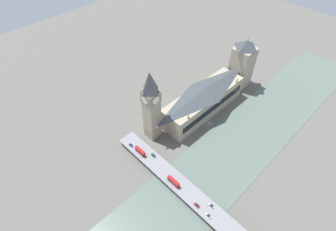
{
  "coord_description": "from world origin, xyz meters",
  "views": [
    {
      "loc": [
        -89.37,
        140.63,
        178.72
      ],
      "look_at": [
        19.65,
        33.81,
        20.26
      ],
      "focal_mm": 28.0,
      "sensor_mm": 36.0,
      "label": 1
    }
  ],
  "objects_px": {
    "road_bridge": "(188,192)",
    "double_decker_bus_mid": "(173,181)",
    "parliament_hall": "(204,100)",
    "car_southbound_mid": "(197,205)",
    "car_northbound_tail": "(153,155)",
    "car_southbound_tail": "(208,216)",
    "clock_tower": "(151,105)",
    "double_decker_bus_lead": "(140,151)",
    "car_northbound_lead": "(211,206)",
    "victoria_tower": "(242,64)",
    "car_southbound_lead": "(131,145)"
  },
  "relations": [
    {
      "from": "road_bridge",
      "to": "double_decker_bus_mid",
      "type": "xyz_separation_m",
      "value": [
        11.76,
        2.93,
        3.66
      ]
    },
    {
      "from": "parliament_hall",
      "to": "car_southbound_mid",
      "type": "height_order",
      "value": "parliament_hall"
    },
    {
      "from": "car_northbound_tail",
      "to": "car_southbound_tail",
      "type": "height_order",
      "value": "car_northbound_tail"
    },
    {
      "from": "car_northbound_tail",
      "to": "road_bridge",
      "type": "bearing_deg",
      "value": 175.8
    },
    {
      "from": "clock_tower",
      "to": "double_decker_bus_mid",
      "type": "relative_size",
      "value": 6.43
    },
    {
      "from": "double_decker_bus_lead",
      "to": "car_northbound_tail",
      "type": "relative_size",
      "value": 2.37
    },
    {
      "from": "parliament_hall",
      "to": "car_northbound_lead",
      "type": "height_order",
      "value": "parliament_hall"
    },
    {
      "from": "car_northbound_tail",
      "to": "car_southbound_tail",
      "type": "relative_size",
      "value": 1.03
    },
    {
      "from": "victoria_tower",
      "to": "double_decker_bus_mid",
      "type": "relative_size",
      "value": 5.32
    },
    {
      "from": "clock_tower",
      "to": "car_southbound_lead",
      "type": "xyz_separation_m",
      "value": [
        0.5,
        23.96,
        -30.17
      ]
    },
    {
      "from": "car_northbound_lead",
      "to": "car_southbound_lead",
      "type": "height_order",
      "value": "car_northbound_lead"
    },
    {
      "from": "victoria_tower",
      "to": "road_bridge",
      "type": "relative_size",
      "value": 0.39
    },
    {
      "from": "road_bridge",
      "to": "car_southbound_tail",
      "type": "height_order",
      "value": "car_southbound_tail"
    },
    {
      "from": "car_northbound_tail",
      "to": "car_southbound_mid",
      "type": "height_order",
      "value": "car_northbound_tail"
    },
    {
      "from": "road_bridge",
      "to": "car_northbound_lead",
      "type": "xyz_separation_m",
      "value": [
        -18.97,
        -3.28,
        1.67
      ]
    },
    {
      "from": "parliament_hall",
      "to": "car_northbound_tail",
      "type": "relative_size",
      "value": 20.23
    },
    {
      "from": "car_northbound_lead",
      "to": "car_northbound_tail",
      "type": "bearing_deg",
      "value": 0.31
    },
    {
      "from": "parliament_hall",
      "to": "car_southbound_lead",
      "type": "bearing_deg",
      "value": 81.47
    },
    {
      "from": "car_northbound_tail",
      "to": "car_southbound_tail",
      "type": "xyz_separation_m",
      "value": [
        -62.35,
        6.5,
        -0.03
      ]
    },
    {
      "from": "parliament_hall",
      "to": "double_decker_bus_mid",
      "type": "bearing_deg",
      "value": 115.85
    },
    {
      "from": "victoria_tower",
      "to": "car_southbound_tail",
      "type": "xyz_separation_m",
      "value": [
        -71.3,
        135.74,
        -20.28
      ]
    },
    {
      "from": "double_decker_bus_mid",
      "to": "car_southbound_mid",
      "type": "relative_size",
      "value": 2.41
    },
    {
      "from": "clock_tower",
      "to": "car_northbound_tail",
      "type": "xyz_separation_m",
      "value": [
        -20.06,
        17.67,
        -30.12
      ]
    },
    {
      "from": "car_northbound_lead",
      "to": "parliament_hall",
      "type": "bearing_deg",
      "value": -46.22
    },
    {
      "from": "double_decker_bus_lead",
      "to": "car_southbound_mid",
      "type": "relative_size",
      "value": 2.38
    },
    {
      "from": "clock_tower",
      "to": "road_bridge",
      "type": "bearing_deg",
      "value": 161.15
    },
    {
      "from": "double_decker_bus_lead",
      "to": "car_northbound_lead",
      "type": "bearing_deg",
      "value": -174.97
    },
    {
      "from": "car_northbound_lead",
      "to": "double_decker_bus_mid",
      "type": "bearing_deg",
      "value": 11.43
    },
    {
      "from": "parliament_hall",
      "to": "car_southbound_mid",
      "type": "relative_size",
      "value": 20.27
    },
    {
      "from": "double_decker_bus_lead",
      "to": "parliament_hall",
      "type": "bearing_deg",
      "value": -90.25
    },
    {
      "from": "double_decker_bus_lead",
      "to": "double_decker_bus_mid",
      "type": "height_order",
      "value": "double_decker_bus_mid"
    },
    {
      "from": "clock_tower",
      "to": "car_southbound_mid",
      "type": "relative_size",
      "value": 15.51
    },
    {
      "from": "double_decker_bus_lead",
      "to": "car_northbound_tail",
      "type": "xyz_separation_m",
      "value": [
        -9.23,
        -5.71,
        -1.97
      ]
    },
    {
      "from": "victoria_tower",
      "to": "road_bridge",
      "type": "height_order",
      "value": "victoria_tower"
    },
    {
      "from": "double_decker_bus_lead",
      "to": "car_southbound_mid",
      "type": "distance_m",
      "value": 61.22
    },
    {
      "from": "victoria_tower",
      "to": "car_northbound_lead",
      "type": "bearing_deg",
      "value": 117.91
    },
    {
      "from": "victoria_tower",
      "to": "car_southbound_mid",
      "type": "relative_size",
      "value": 12.83
    },
    {
      "from": "road_bridge",
      "to": "car_southbound_tail",
      "type": "bearing_deg",
      "value": 170.86
    },
    {
      "from": "car_southbound_mid",
      "to": "car_northbound_tail",
      "type": "bearing_deg",
      "value": -7.21
    },
    {
      "from": "clock_tower",
      "to": "car_southbound_lead",
      "type": "relative_size",
      "value": 17.46
    },
    {
      "from": "car_southbound_tail",
      "to": "car_northbound_tail",
      "type": "bearing_deg",
      "value": -5.95
    },
    {
      "from": "double_decker_bus_lead",
      "to": "car_southbound_lead",
      "type": "relative_size",
      "value": 2.67
    },
    {
      "from": "road_bridge",
      "to": "car_southbound_mid",
      "type": "relative_size",
      "value": 33.02
    },
    {
      "from": "car_northbound_lead",
      "to": "car_southbound_tail",
      "type": "height_order",
      "value": "car_northbound_lead"
    },
    {
      "from": "parliament_hall",
      "to": "double_decker_bus_lead",
      "type": "relative_size",
      "value": 8.53
    },
    {
      "from": "parliament_hall",
      "to": "double_decker_bus_mid",
      "type": "xyz_separation_m",
      "value": [
        -37.49,
        77.39,
        -5.98
      ]
    },
    {
      "from": "victoria_tower",
      "to": "car_southbound_lead",
      "type": "distance_m",
      "value": 137.54
    },
    {
      "from": "double_decker_bus_mid",
      "to": "car_southbound_mid",
      "type": "xyz_separation_m",
      "value": [
        -23.35,
        0.68,
        -1.99
      ]
    },
    {
      "from": "clock_tower",
      "to": "road_bridge",
      "type": "height_order",
      "value": "clock_tower"
    },
    {
      "from": "double_decker_bus_lead",
      "to": "double_decker_bus_mid",
      "type": "bearing_deg",
      "value": 179.72
    }
  ]
}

